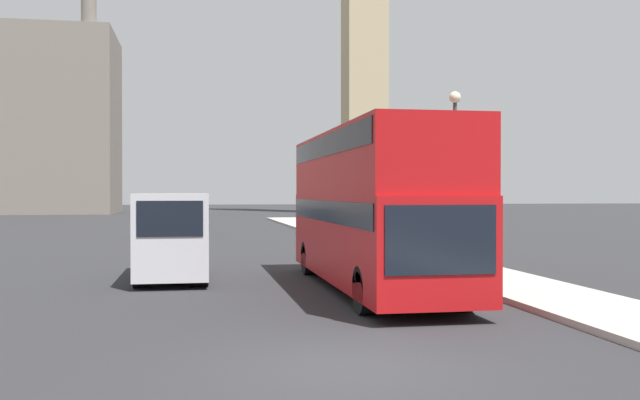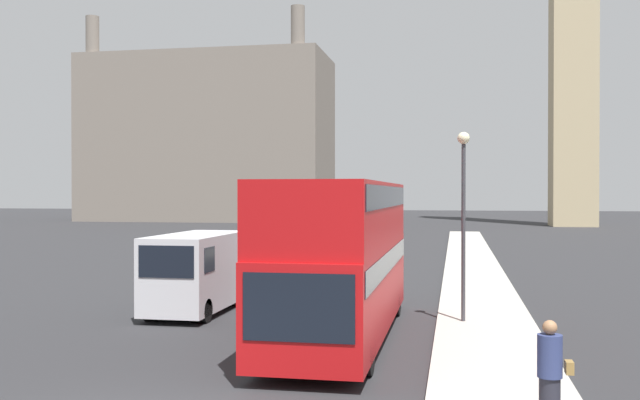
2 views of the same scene
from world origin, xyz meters
The scene contains 5 objects.
ground_plane centered at (0.00, 0.00, 0.00)m, with size 300.00×300.00×0.00m, color #28282B.
red_double_decker_bus centered at (2.52, 8.13, 2.35)m, with size 2.59×10.83×4.21m.
white_van centered at (-2.79, 11.20, 1.38)m, with size 2.05×5.08×2.58m.
street_lamp centered at (5.77, 10.52, 3.83)m, with size 0.36×0.36×5.58m.
parked_sedan centered at (-3.30, 33.64, 0.73)m, with size 1.86×4.49×1.64m.
Camera 1 is at (-2.19, -10.38, 2.59)m, focal length 40.00 mm.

